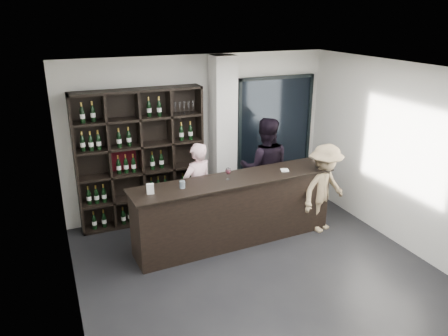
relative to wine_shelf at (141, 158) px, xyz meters
name	(u,v)px	position (x,y,z in m)	size (l,w,h in m)	color
floor	(267,283)	(1.15, -2.57, -1.20)	(5.00, 5.50, 0.01)	black
wine_shelf	(141,158)	(0.00, 0.00, 0.00)	(2.20, 0.35, 2.40)	black
structural_column	(223,137)	(1.50, -0.10, 0.25)	(0.40, 0.40, 2.90)	silver
glass_panel	(275,130)	(2.70, 0.12, 0.20)	(1.60, 0.08, 2.10)	black
tasting_counter	(234,210)	(1.20, -1.30, -0.64)	(3.37, 0.70, 1.11)	black
taster_pink	(198,188)	(0.78, -0.72, -0.41)	(0.58, 0.38, 1.58)	#FAC4CB
taster_black	(265,168)	(2.10, -0.62, -0.27)	(0.91, 0.71, 1.86)	black
customer	(324,188)	(2.76, -1.52, -0.43)	(1.00, 0.57, 1.55)	#9A825E
wine_glass	(228,173)	(1.09, -1.29, 0.02)	(0.09, 0.09, 0.22)	white
spit_cup	(182,184)	(0.32, -1.35, -0.03)	(0.08, 0.08, 0.11)	#ACC1D0
napkin_stack	(285,170)	(2.11, -1.29, -0.08)	(0.12, 0.12, 0.02)	white
card_stand	(150,189)	(-0.18, -1.38, -0.01)	(0.10, 0.05, 0.15)	white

